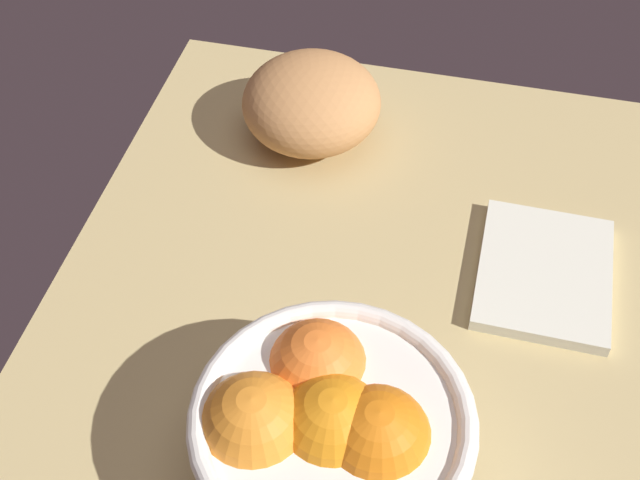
{
  "coord_description": "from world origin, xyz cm",
  "views": [
    {
      "loc": [
        -48.12,
        -4.63,
        62.72
      ],
      "look_at": [
        1.39,
        6.9,
        5.0
      ],
      "focal_mm": 47.11,
      "sensor_mm": 36.0,
      "label": 1
    }
  ],
  "objects": [
    {
      "name": "fruit_bowl",
      "position": [
        -17.89,
        1.84,
        6.18
      ],
      "size": [
        21.34,
        21.34,
        11.16
      ],
      "color": "white",
      "rests_on": "ground"
    },
    {
      "name": "napkin_folded",
      "position": [
        5.86,
        -14.02,
        0.68
      ],
      "size": [
        15.88,
        12.62,
        1.35
      ],
      "primitive_type": "cube",
      "rotation": [
        0.0,
        0.0,
        -0.01
      ],
      "color": "silver",
      "rests_on": "ground"
    },
    {
      "name": "bread_loaf",
      "position": [
        20.92,
        12.39,
        4.5
      ],
      "size": [
        19.19,
        19.07,
        9.01
      ],
      "primitive_type": "ellipsoid",
      "rotation": [
        0.0,
        0.0,
        2.82
      ],
      "color": "tan",
      "rests_on": "ground"
    },
    {
      "name": "ground_plane",
      "position": [
        0.0,
        0.0,
        -1.5
      ],
      "size": [
        69.75,
        63.23,
        3.0
      ],
      "primitive_type": "cube",
      "color": "tan"
    }
  ]
}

